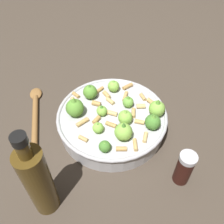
{
  "coord_description": "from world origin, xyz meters",
  "views": [
    {
      "loc": [
        0.4,
        0.17,
        0.53
      ],
      "look_at": [
        0.0,
        0.0,
        0.06
      ],
      "focal_mm": 39.59,
      "sensor_mm": 36.0,
      "label": 1
    }
  ],
  "objects": [
    {
      "name": "cooking_pan",
      "position": [
        0.0,
        0.0,
        0.03
      ],
      "size": [
        0.29,
        0.29,
        0.11
      ],
      "color": "#B7B7BC",
      "rests_on": "ground"
    },
    {
      "name": "olive_oil_bottle",
      "position": [
        0.25,
        -0.04,
        0.1
      ],
      "size": [
        0.05,
        0.05,
        0.24
      ],
      "color": "#4C3814",
      "rests_on": "ground"
    },
    {
      "name": "ground_plane",
      "position": [
        0.0,
        0.0,
        0.0
      ],
      "size": [
        2.4,
        2.4,
        0.0
      ],
      "primitive_type": "plane",
      "color": "#42382D"
    },
    {
      "name": "wooden_spoon",
      "position": [
        0.04,
        -0.22,
        0.01
      ],
      "size": [
        0.21,
        0.15,
        0.02
      ],
      "color": "olive",
      "rests_on": "ground"
    },
    {
      "name": "pepper_shaker",
      "position": [
        0.08,
        0.21,
        0.05
      ],
      "size": [
        0.04,
        0.04,
        0.09
      ],
      "color": "#33140F",
      "rests_on": "ground"
    }
  ]
}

